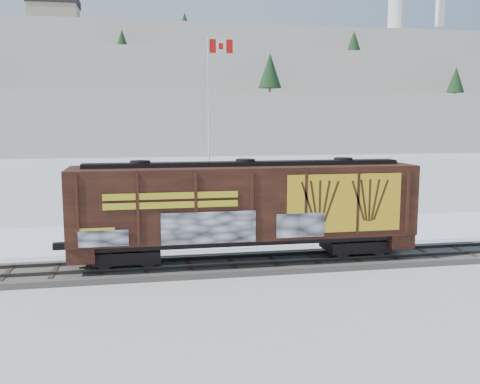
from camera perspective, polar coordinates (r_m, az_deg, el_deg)
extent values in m
plane|color=white|center=(26.03, 3.42, -7.80)|extent=(500.00, 500.00, 0.00)
cube|color=#59544C|center=(26.00, 3.42, -7.50)|extent=(50.00, 3.40, 0.28)
cube|color=#33302D|center=(25.27, 3.82, -7.45)|extent=(50.00, 0.10, 0.15)
cube|color=#33302D|center=(26.62, 3.04, -6.65)|extent=(50.00, 0.10, 0.15)
cube|color=white|center=(33.14, 0.25, -4.35)|extent=(40.00, 8.00, 0.03)
cube|color=white|center=(119.47, -7.80, 7.26)|extent=(360.00, 40.00, 12.00)
cube|color=white|center=(149.52, -8.44, 9.65)|extent=(360.00, 40.00, 24.00)
cube|color=white|center=(184.71, -8.93, 10.98)|extent=(360.00, 50.00, 35.00)
cone|color=black|center=(118.17, 3.22, 12.81)|extent=(5.04, 5.04, 7.38)
cone|color=black|center=(142.70, 22.02, 11.04)|extent=(4.20, 4.20, 6.15)
cone|color=black|center=(153.82, -12.48, 15.53)|extent=(3.92, 3.92, 5.74)
cone|color=black|center=(161.88, 12.05, 15.36)|extent=(4.48, 4.48, 6.56)
cone|color=black|center=(189.80, -5.93, 17.61)|extent=(4.20, 4.20, 6.15)
cube|color=tan|center=(190.80, -19.19, 17.05)|extent=(15.00, 12.00, 8.00)
cube|color=black|center=(191.74, -19.26, 18.58)|extent=(15.75, 12.60, 2.40)
cube|color=black|center=(25.08, -11.98, -6.49)|extent=(3.00, 2.00, 0.90)
cube|color=black|center=(27.12, 12.12, -5.40)|extent=(3.00, 2.00, 0.90)
cylinder|color=black|center=(24.37, -14.27, -6.98)|extent=(0.90, 0.12, 0.90)
cube|color=black|center=(25.41, 0.56, -4.91)|extent=(16.04, 2.40, 0.25)
cube|color=#3E1B10|center=(25.08, 0.57, -0.94)|extent=(16.04, 3.00, 3.31)
cube|color=black|center=(24.87, 0.57, 3.05)|extent=(14.75, 0.90, 0.20)
cube|color=gold|center=(24.84, 11.12, -1.17)|extent=(5.45, 0.03, 2.68)
cube|color=gold|center=(23.07, -7.31, -0.89)|extent=(5.77, 0.02, 0.70)
cube|color=silver|center=(23.42, -3.32, -3.82)|extent=(4.17, 0.03, 1.40)
cylinder|color=silver|center=(41.13, -3.28, -1.86)|extent=(0.90, 0.90, 0.20)
cylinder|color=silver|center=(40.55, -3.35, 7.12)|extent=(0.14, 0.14, 13.03)
cube|color=red|center=(40.94, -2.92, 15.29)|extent=(0.50, 0.07, 1.00)
cube|color=white|center=(41.03, -2.06, 15.28)|extent=(0.70, 0.09, 1.00)
cube|color=red|center=(41.13, -1.13, 15.26)|extent=(0.50, 0.07, 1.00)
imported|color=silver|center=(31.59, -0.59, -3.33)|extent=(5.39, 3.12, 1.72)
imported|color=silver|center=(34.16, 2.11, -2.75)|extent=(4.56, 2.80, 1.42)
imported|color=black|center=(32.80, 5.10, -3.35)|extent=(4.71, 2.88, 1.28)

